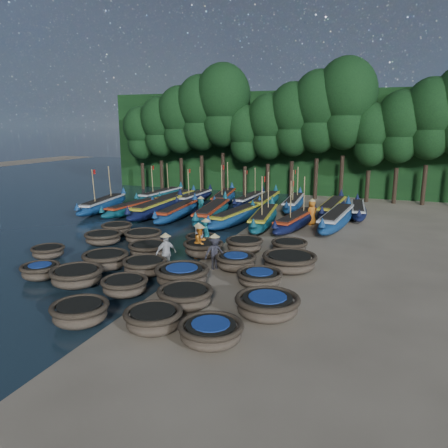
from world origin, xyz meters
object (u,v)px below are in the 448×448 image
(coracle_24, at_px, (289,246))
(coracle_7, at_px, (125,286))
(long_boat_5, at_px, (237,216))
(long_boat_8, at_px, (337,219))
(long_boat_10, at_px, (175,198))
(long_boat_12, at_px, (224,198))
(coracle_2, at_px, (80,312))
(long_boat_9, at_px, (161,195))
(long_boat_15, at_px, (294,203))
(coracle_15, at_px, (103,238))
(long_boat_2, at_px, (157,207))
(coracle_8, at_px, (185,297))
(fisherman_4, at_px, (166,252))
(coracle_20, at_px, (117,229))
(coracle_13, at_px, (182,275))
(coracle_11, at_px, (106,260))
(long_boat_6, at_px, (264,218))
(fisherman_0, at_px, (199,237))
(long_boat_7, at_px, (296,221))
(long_boat_16, at_px, (332,208))
(coracle_22, at_px, (201,240))
(long_boat_0, at_px, (103,204))
(coracle_12, at_px, (145,266))
(coracle_23, at_px, (244,245))
(coracle_21, at_px, (143,236))
(coracle_6, at_px, (77,276))
(coracle_14, at_px, (259,278))
(coracle_18, at_px, (236,261))
(coracle_10, at_px, (48,252))
(coracle_5, at_px, (40,271))
(long_boat_3, at_px, (177,211))
(long_boat_11, at_px, (195,198))
(long_boat_1, at_px, (133,208))
(long_boat_13, at_px, (250,200))
(coracle_4, at_px, (211,332))
(long_boat_4, at_px, (212,212))
(coracle_16, at_px, (149,250))
(fisherman_6, at_px, (312,212))
(long_boat_14, at_px, (265,202))
(fisherman_2, at_px, (200,241))
(fisherman_1, at_px, (206,233))
(coracle_9, at_px, (267,305))
(fisherman_5, at_px, (201,208))
(coracle_3, at_px, (153,319))

(coracle_24, bearing_deg, coracle_7, -121.19)
(long_boat_5, distance_m, long_boat_8, 6.77)
(long_boat_10, distance_m, long_boat_12, 4.34)
(coracle_2, relative_size, long_boat_9, 0.28)
(long_boat_8, distance_m, long_boat_15, 6.75)
(coracle_15, relative_size, long_boat_2, 0.27)
(coracle_8, distance_m, fisherman_4, 4.51)
(coracle_20, xyz_separation_m, long_boat_15, (8.58, 12.43, 0.12))
(coracle_13, height_order, coracle_20, coracle_13)
(coracle_11, height_order, long_boat_6, long_boat_6)
(long_boat_9, relative_size, fisherman_0, 4.43)
(long_boat_7, height_order, long_boat_16, long_boat_7)
(coracle_22, height_order, long_boat_9, long_boat_9)
(coracle_15, height_order, long_boat_0, long_boat_0)
(coracle_12, bearing_deg, coracle_23, 58.34)
(long_boat_7, relative_size, long_boat_12, 0.95)
(coracle_7, bearing_deg, coracle_21, 115.52)
(long_boat_12, bearing_deg, coracle_6, -96.44)
(coracle_2, relative_size, coracle_24, 0.94)
(coracle_14, bearing_deg, long_boat_5, 113.50)
(coracle_12, height_order, coracle_18, coracle_12)
(coracle_8, relative_size, long_boat_15, 0.30)
(coracle_10, bearing_deg, coracle_7, -24.34)
(coracle_24, bearing_deg, coracle_5, -140.36)
(long_boat_3, height_order, long_boat_9, long_boat_9)
(coracle_10, height_order, long_boat_11, long_boat_11)
(coracle_8, distance_m, long_boat_1, 18.67)
(coracle_8, xyz_separation_m, long_boat_13, (-4.13, 21.46, 0.05))
(long_boat_5, bearing_deg, coracle_4, -65.79)
(coracle_2, relative_size, coracle_10, 1.07)
(coracle_13, distance_m, fisherman_0, 5.07)
(coracle_13, distance_m, long_boat_3, 14.00)
(coracle_7, relative_size, long_boat_9, 0.26)
(coracle_10, height_order, coracle_21, coracle_21)
(coracle_13, xyz_separation_m, coracle_15, (-7.18, 4.46, -0.09))
(coracle_24, distance_m, long_boat_4, 9.40)
(long_boat_9, bearing_deg, coracle_10, -76.34)
(coracle_10, relative_size, coracle_16, 0.80)
(fisherman_6, bearing_deg, long_boat_15, -122.24)
(coracle_14, bearing_deg, coracle_7, -148.42)
(coracle_2, xyz_separation_m, long_boat_14, (0.28, 23.02, 0.13))
(coracle_15, relative_size, long_boat_15, 0.31)
(fisherman_2, bearing_deg, coracle_18, -103.89)
(coracle_7, relative_size, long_boat_12, 0.24)
(coracle_24, distance_m, fisherman_1, 4.58)
(coracle_16, bearing_deg, coracle_24, 26.68)
(long_boat_2, distance_m, long_boat_9, 6.57)
(coracle_9, relative_size, coracle_24, 1.17)
(fisherman_5, bearing_deg, coracle_3, -173.05)
(coracle_7, height_order, fisherman_6, fisherman_6)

